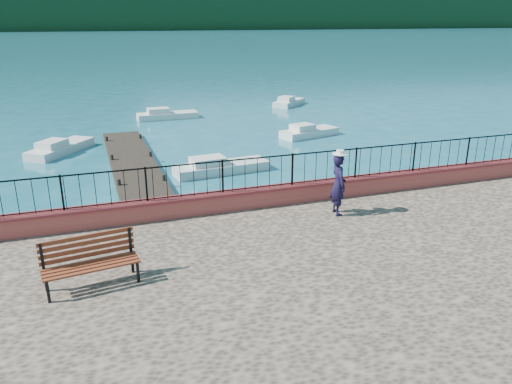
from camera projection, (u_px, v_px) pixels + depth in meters
ground at (278, 308)px, 12.06m from camera, size 2000.00×2000.00×0.00m
parapet at (233, 200)px, 14.87m from camera, size 28.00×0.46×0.58m
railing at (233, 176)px, 14.62m from camera, size 27.00×0.05×0.95m
dock at (136, 173)px, 22.09m from camera, size 2.00×16.00×0.30m
far_forest at (79, 13)px, 276.47m from camera, size 900.00×60.00×18.00m
companion_hill at (277, 24)px, 579.42m from camera, size 448.00×384.00×180.00m
park_bench at (92, 272)px, 10.60m from camera, size 2.04×0.90×1.10m
person at (338, 185)px, 14.33m from camera, size 0.50×0.70×1.80m
hat at (340, 152)px, 14.01m from camera, size 0.44×0.44×0.12m
boat_1 at (221, 164)px, 22.51m from camera, size 4.37×1.70×0.80m
boat_2 at (309, 130)px, 29.38m from camera, size 3.77×2.17×0.80m
boat_3 at (60, 145)px, 25.82m from camera, size 3.46×4.05×0.80m
boat_4 at (167, 113)px, 34.48m from camera, size 4.13×1.38×0.80m
boat_5 at (289, 100)px, 39.73m from camera, size 3.37×3.23×0.80m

